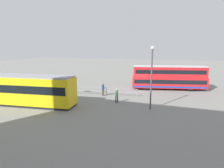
{
  "coord_description": "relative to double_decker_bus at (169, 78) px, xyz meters",
  "views": [
    {
      "loc": [
        -5.47,
        29.3,
        6.63
      ],
      "look_at": [
        2.89,
        4.78,
        1.64
      ],
      "focal_mm": 30.38,
      "sensor_mm": 36.0,
      "label": 1
    }
  ],
  "objects": [
    {
      "name": "pedestrian_crossing",
      "position": [
        5.61,
        9.87,
        -0.93
      ],
      "size": [
        0.45,
        0.45,
        1.72
      ],
      "color": "#33384C",
      "rests_on": "ground"
    },
    {
      "name": "pedestrian_near_railing",
      "position": [
        8.43,
        7.29,
        -0.89
      ],
      "size": [
        0.44,
        0.44,
        1.79
      ],
      "color": "#4C3F2D",
      "rests_on": "ground"
    },
    {
      "name": "info_sign",
      "position": [
        12.93,
        7.84,
        -0.31
      ],
      "size": [
        1.0,
        0.14,
        2.38
      ],
      "color": "slate",
      "rests_on": "ground"
    },
    {
      "name": "double_decker_bus",
      "position": [
        0.0,
        0.0,
        0.0
      ],
      "size": [
        11.79,
        5.01,
        3.77
      ],
      "color": "red",
      "rests_on": "ground"
    },
    {
      "name": "street_lamp",
      "position": [
        1.38,
        11.13,
        2.04
      ],
      "size": [
        0.36,
        0.36,
        6.78
      ],
      "color": "#4C4C51",
      "rests_on": "ground"
    },
    {
      "name": "pedestrian_railing",
      "position": [
        8.06,
        6.83,
        -1.18
      ],
      "size": [
        8.62,
        1.11,
        1.08
      ],
      "color": "gray",
      "rests_on": "ground"
    },
    {
      "name": "tram_yellow",
      "position": [
        16.38,
        14.27,
        -0.09
      ],
      "size": [
        13.95,
        4.12,
        3.54
      ],
      "color": "yellow",
      "rests_on": "ground"
    },
    {
      "name": "ground_plane",
      "position": [
        4.41,
        1.94,
        -1.93
      ],
      "size": [
        160.0,
        160.0,
        0.0
      ],
      "primitive_type": "plane",
      "color": "gray"
    }
  ]
}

